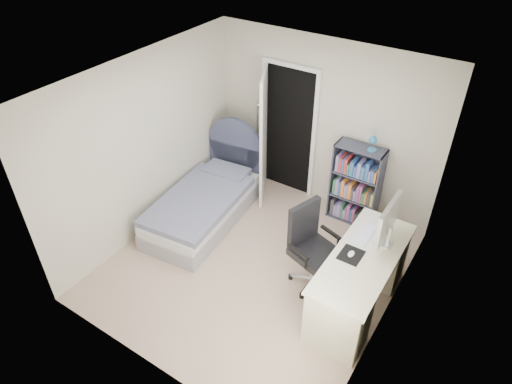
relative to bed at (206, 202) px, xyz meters
The scene contains 8 objects.
room_shell 1.56m from the bed, 21.64° to the right, with size 3.50×3.70×2.60m.
door 1.40m from the bed, 68.01° to the left, with size 0.92×0.75×2.06m.
bed is the anchor object (origin of this frame).
nightstand 1.15m from the bed, 98.57° to the left, with size 0.44×0.44×0.64m.
floor_lamp 1.28m from the bed, 85.83° to the left, with size 0.20×0.20×1.40m.
bookcase 2.14m from the bed, 32.22° to the left, with size 0.68×0.29×1.44m.
desk 2.54m from the bed, ahead, with size 0.66×1.65×1.35m.
office_chair 1.88m from the bed, ahead, with size 0.63×0.64×1.12m.
Camera 1 is at (2.33, -3.56, 4.30)m, focal length 32.00 mm.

